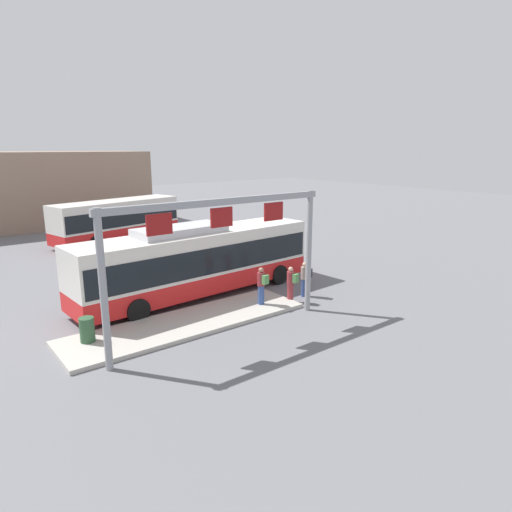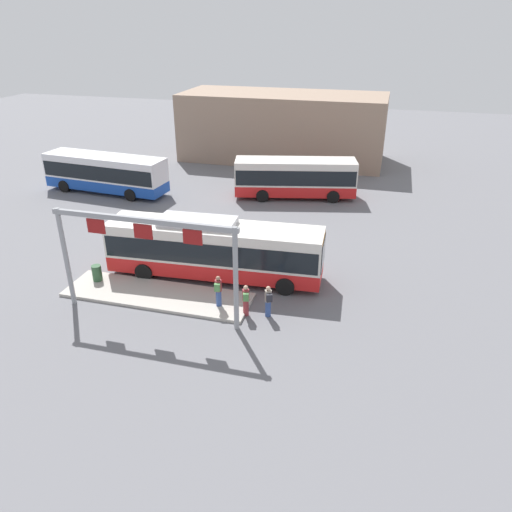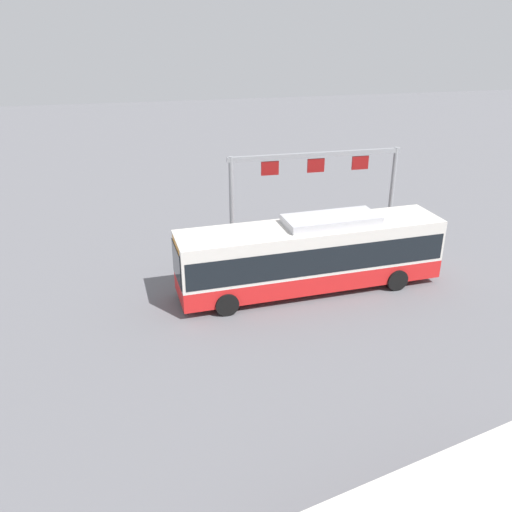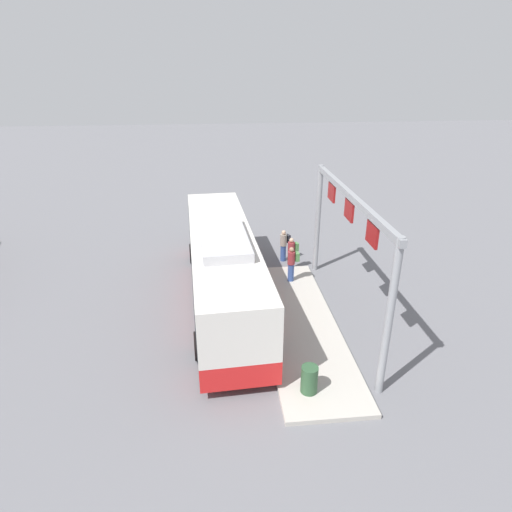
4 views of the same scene
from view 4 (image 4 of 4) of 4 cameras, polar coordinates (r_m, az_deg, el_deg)
The scene contains 8 objects.
ground_plane at distance 18.65m, azimuth -4.29°, elevation -5.97°, with size 120.00×120.00×0.00m, color slate.
platform_curb at distance 17.01m, azimuth 5.84°, elevation -8.99°, with size 10.00×2.80×0.16m, color #B2ADA3.
bus_main at distance 17.80m, azimuth -4.47°, elevation -0.94°, with size 12.10×3.23×3.46m.
person_boarding at distance 22.00m, azimuth 3.73°, elevation 1.53°, with size 0.50×0.60×1.67m.
person_waiting_near at distance 19.61m, azimuth 4.79°, elevation -0.93°, with size 0.38×0.56×1.67m.
person_waiting_mid at distance 21.07m, azimuth 4.76°, elevation 0.43°, with size 0.45×0.59×1.67m.
platform_sign_gantry at distance 16.24m, azimuth 12.05°, elevation 3.45°, with size 9.18×0.24×5.20m.
trash_bin at distance 13.62m, azimuth 7.11°, elevation -15.97°, with size 0.52×0.52×0.90m, color #2D5133.
Camera 4 is at (-16.13, 0.25, 9.35)m, focal length 30.06 mm.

